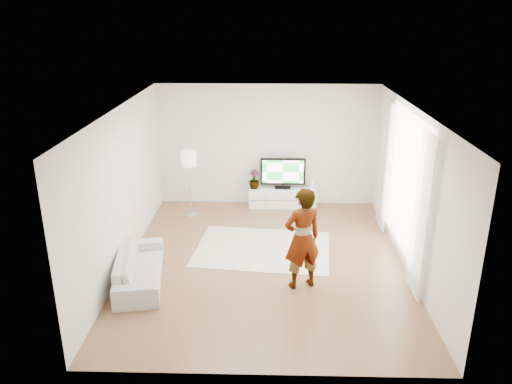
{
  "coord_description": "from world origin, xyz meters",
  "views": [
    {
      "loc": [
        0.06,
        -8.11,
        4.33
      ],
      "look_at": [
        -0.18,
        0.4,
        1.21
      ],
      "focal_mm": 35.0,
      "sensor_mm": 36.0,
      "label": 1
    }
  ],
  "objects_px": {
    "floor_lamp": "(189,162)",
    "television": "(283,172)",
    "sofa": "(140,267)",
    "media_console": "(282,197)",
    "rug": "(263,249)",
    "player": "(302,239)"
  },
  "relations": [
    {
      "from": "sofa",
      "to": "player",
      "type": "bearing_deg",
      "value": -101.15
    },
    {
      "from": "television",
      "to": "floor_lamp",
      "type": "relative_size",
      "value": 0.7
    },
    {
      "from": "media_console",
      "to": "rug",
      "type": "xyz_separation_m",
      "value": [
        -0.42,
        -2.25,
        -0.21
      ]
    },
    {
      "from": "player",
      "to": "sofa",
      "type": "xyz_separation_m",
      "value": [
        -2.71,
        0.08,
        -0.6
      ]
    },
    {
      "from": "television",
      "to": "rug",
      "type": "height_order",
      "value": "television"
    },
    {
      "from": "media_console",
      "to": "floor_lamp",
      "type": "xyz_separation_m",
      "value": [
        -2.05,
        -0.62,
        1.04
      ]
    },
    {
      "from": "sofa",
      "to": "floor_lamp",
      "type": "distance_m",
      "value": 3.1
    },
    {
      "from": "media_console",
      "to": "sofa",
      "type": "height_order",
      "value": "sofa"
    },
    {
      "from": "rug",
      "to": "media_console",
      "type": "bearing_deg",
      "value": 79.32
    },
    {
      "from": "television",
      "to": "floor_lamp",
      "type": "height_order",
      "value": "floor_lamp"
    },
    {
      "from": "media_console",
      "to": "player",
      "type": "xyz_separation_m",
      "value": [
        0.23,
        -3.6,
        0.65
      ]
    },
    {
      "from": "rug",
      "to": "sofa",
      "type": "xyz_separation_m",
      "value": [
        -2.05,
        -1.27,
        0.26
      ]
    },
    {
      "from": "floor_lamp",
      "to": "television",
      "type": "bearing_deg",
      "value": 17.4
    },
    {
      "from": "rug",
      "to": "player",
      "type": "xyz_separation_m",
      "value": [
        0.65,
        -1.35,
        0.87
      ]
    },
    {
      "from": "television",
      "to": "sofa",
      "type": "bearing_deg",
      "value": -124.91
    },
    {
      "from": "floor_lamp",
      "to": "player",
      "type": "bearing_deg",
      "value": -52.62
    },
    {
      "from": "player",
      "to": "television",
      "type": "bearing_deg",
      "value": -108.39
    },
    {
      "from": "television",
      "to": "sofa",
      "type": "height_order",
      "value": "television"
    },
    {
      "from": "player",
      "to": "floor_lamp",
      "type": "bearing_deg",
      "value": -74.61
    },
    {
      "from": "sofa",
      "to": "rug",
      "type": "bearing_deg",
      "value": -67.69
    },
    {
      "from": "media_console",
      "to": "rug",
      "type": "relative_size",
      "value": 0.61
    },
    {
      "from": "media_console",
      "to": "television",
      "type": "height_order",
      "value": "television"
    }
  ]
}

